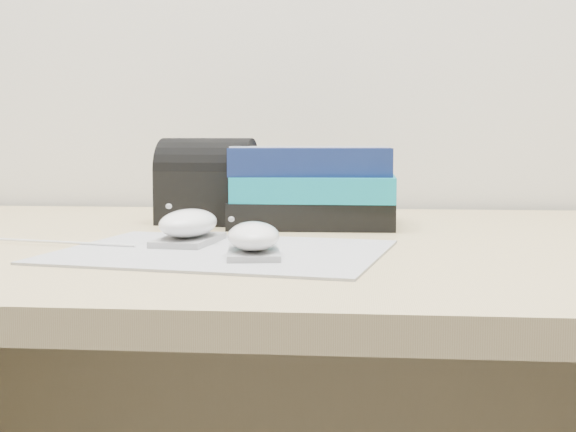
# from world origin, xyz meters

# --- Properties ---
(desk) EXTENTS (1.60, 0.80, 0.73)m
(desk) POSITION_xyz_m (0.00, 1.64, 0.50)
(desk) COLOR tan
(desk) RESTS_ON ground
(mousepad) EXTENTS (0.37, 0.31, 0.00)m
(mousepad) POSITION_xyz_m (-0.11, 1.45, 0.73)
(mousepad) COLOR gray
(mousepad) RESTS_ON desk
(mouse_rear) EXTENTS (0.07, 0.11, 0.04)m
(mouse_rear) POSITION_xyz_m (-0.16, 1.51, 0.75)
(mouse_rear) COLOR #9E9DA0
(mouse_rear) RESTS_ON mousepad
(mouse_front) EXTENTS (0.06, 0.10, 0.04)m
(mouse_front) POSITION_xyz_m (-0.07, 1.42, 0.75)
(mouse_front) COLOR #9A9A9D
(mouse_front) RESTS_ON mousepad
(usb_cable) EXTENTS (0.22, 0.05, 0.00)m
(usb_cable) POSITION_xyz_m (-0.32, 1.49, 0.73)
(usb_cable) COLOR white
(usb_cable) RESTS_ON mousepad
(book_stack) EXTENTS (0.22, 0.18, 0.11)m
(book_stack) POSITION_xyz_m (-0.03, 1.73, 0.78)
(book_stack) COLOR black
(book_stack) RESTS_ON desk
(pouch) EXTENTS (0.14, 0.10, 0.12)m
(pouch) POSITION_xyz_m (-0.18, 1.74, 0.79)
(pouch) COLOR black
(pouch) RESTS_ON desk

